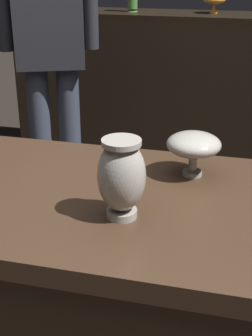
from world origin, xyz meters
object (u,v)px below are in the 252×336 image
at_px(vase_centerpiece, 120,176).
at_px(shelf_vase_center, 214,0).
at_px(vase_tall_behind, 194,145).
at_px(visitor_near_left, 49,32).

distance_m(vase_centerpiece, shelf_vase_center, 2.33).
relative_size(vase_centerpiece, shelf_vase_center, 1.34).
relative_size(vase_tall_behind, visitor_near_left, 0.09).
relative_size(vase_centerpiece, vase_tall_behind, 1.29).
bearing_deg(shelf_vase_center, visitor_near_left, -122.70).
xyz_separation_m(vase_centerpiece, vase_tall_behind, (0.13, 0.26, -0.02)).
distance_m(vase_centerpiece, vase_tall_behind, 0.30).
bearing_deg(shelf_vase_center, vase_centerpiece, -90.09).
bearing_deg(shelf_vase_center, vase_tall_behind, -86.43).
height_order(vase_centerpiece, vase_tall_behind, vase_centerpiece).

